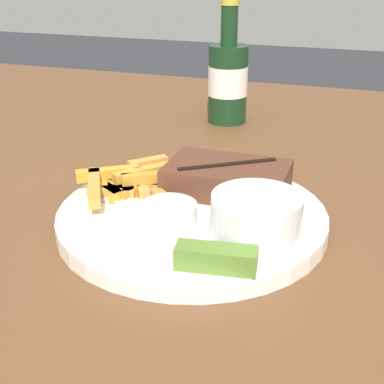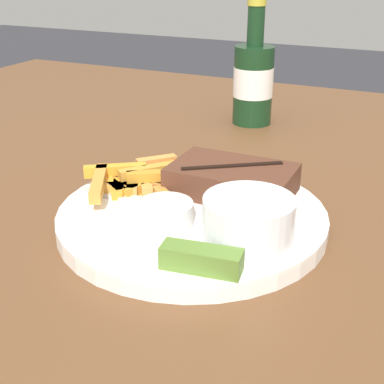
{
  "view_description": "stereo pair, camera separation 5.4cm",
  "coord_description": "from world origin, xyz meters",
  "px_view_note": "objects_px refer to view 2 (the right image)",
  "views": [
    {
      "loc": [
        0.16,
        -0.47,
        1.03
      ],
      "look_at": [
        0.0,
        0.0,
        0.8
      ],
      "focal_mm": 50.0,
      "sensor_mm": 36.0,
      "label": 1
    },
    {
      "loc": [
        0.21,
        -0.45,
        1.03
      ],
      "look_at": [
        0.0,
        0.0,
        0.8
      ],
      "focal_mm": 50.0,
      "sensor_mm": 36.0,
      "label": 2
    }
  ],
  "objects_px": {
    "dinner_plate": "(192,217)",
    "coleslaw_cup": "(249,219)",
    "beer_bottle": "(253,80)",
    "fork_utensil": "(129,198)",
    "steak_portion": "(232,180)",
    "dipping_sauce_cup": "(166,212)",
    "pickle_spear": "(201,259)"
  },
  "relations": [
    {
      "from": "dinner_plate",
      "to": "coleslaw_cup",
      "type": "distance_m",
      "value": 0.09
    },
    {
      "from": "dinner_plate",
      "to": "dipping_sauce_cup",
      "type": "relative_size",
      "value": 5.11
    },
    {
      "from": "steak_portion",
      "to": "beer_bottle",
      "type": "distance_m",
      "value": 0.33
    },
    {
      "from": "steak_portion",
      "to": "fork_utensil",
      "type": "height_order",
      "value": "steak_portion"
    },
    {
      "from": "fork_utensil",
      "to": "beer_bottle",
      "type": "bearing_deg",
      "value": 83.76
    },
    {
      "from": "dinner_plate",
      "to": "coleslaw_cup",
      "type": "bearing_deg",
      "value": -29.5
    },
    {
      "from": "dipping_sauce_cup",
      "to": "beer_bottle",
      "type": "distance_m",
      "value": 0.42
    },
    {
      "from": "dipping_sauce_cup",
      "to": "beer_bottle",
      "type": "xyz_separation_m",
      "value": [
        -0.05,
        0.41,
        0.04
      ]
    },
    {
      "from": "dipping_sauce_cup",
      "to": "coleslaw_cup",
      "type": "bearing_deg",
      "value": -3.11
    },
    {
      "from": "coleslaw_cup",
      "to": "beer_bottle",
      "type": "bearing_deg",
      "value": 108.75
    },
    {
      "from": "beer_bottle",
      "to": "fork_utensil",
      "type": "bearing_deg",
      "value": -90.96
    },
    {
      "from": "dinner_plate",
      "to": "coleslaw_cup",
      "type": "xyz_separation_m",
      "value": [
        0.08,
        -0.04,
        0.03
      ]
    },
    {
      "from": "pickle_spear",
      "to": "fork_utensil",
      "type": "relative_size",
      "value": 0.53
    },
    {
      "from": "pickle_spear",
      "to": "beer_bottle",
      "type": "xyz_separation_m",
      "value": [
        -0.12,
        0.47,
        0.04
      ]
    },
    {
      "from": "dinner_plate",
      "to": "steak_portion",
      "type": "bearing_deg",
      "value": 69.5
    },
    {
      "from": "pickle_spear",
      "to": "beer_bottle",
      "type": "height_order",
      "value": "beer_bottle"
    },
    {
      "from": "pickle_spear",
      "to": "beer_bottle",
      "type": "relative_size",
      "value": 0.35
    },
    {
      "from": "steak_portion",
      "to": "fork_utensil",
      "type": "bearing_deg",
      "value": -145.55
    },
    {
      "from": "coleslaw_cup",
      "to": "dinner_plate",
      "type": "bearing_deg",
      "value": 150.5
    },
    {
      "from": "steak_portion",
      "to": "beer_bottle",
      "type": "relative_size",
      "value": 0.65
    },
    {
      "from": "steak_portion",
      "to": "beer_bottle",
      "type": "xyz_separation_m",
      "value": [
        -0.09,
        0.32,
        0.04
      ]
    },
    {
      "from": "coleslaw_cup",
      "to": "dipping_sauce_cup",
      "type": "distance_m",
      "value": 0.09
    },
    {
      "from": "dinner_plate",
      "to": "beer_bottle",
      "type": "bearing_deg",
      "value": 99.94
    },
    {
      "from": "fork_utensil",
      "to": "dipping_sauce_cup",
      "type": "bearing_deg",
      "value": -32.48
    },
    {
      "from": "steak_portion",
      "to": "dinner_plate",
      "type": "bearing_deg",
      "value": -110.5
    },
    {
      "from": "dinner_plate",
      "to": "beer_bottle",
      "type": "relative_size",
      "value": 1.37
    },
    {
      "from": "steak_portion",
      "to": "pickle_spear",
      "type": "relative_size",
      "value": 1.86
    },
    {
      "from": "coleslaw_cup",
      "to": "beer_bottle",
      "type": "relative_size",
      "value": 0.41
    },
    {
      "from": "dinner_plate",
      "to": "coleslaw_cup",
      "type": "height_order",
      "value": "coleslaw_cup"
    },
    {
      "from": "steak_portion",
      "to": "coleslaw_cup",
      "type": "relative_size",
      "value": 1.59
    },
    {
      "from": "steak_portion",
      "to": "coleslaw_cup",
      "type": "distance_m",
      "value": 0.11
    },
    {
      "from": "pickle_spear",
      "to": "coleslaw_cup",
      "type": "bearing_deg",
      "value": 69.64
    }
  ]
}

